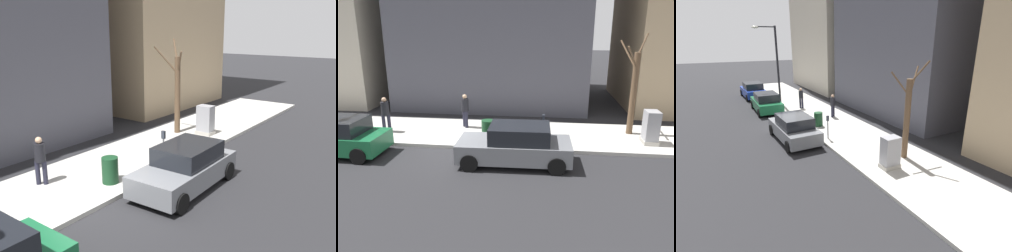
{
  "view_description": "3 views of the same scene",
  "coord_description": "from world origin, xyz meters",
  "views": [
    {
      "loc": [
        -7.64,
        7.03,
        5.33
      ],
      "look_at": [
        0.72,
        -4.45,
        1.5
      ],
      "focal_mm": 40.0,
      "sensor_mm": 36.0,
      "label": 1
    },
    {
      "loc": [
        -12.65,
        -3.82,
        5.02
      ],
      "look_at": [
        0.58,
        -2.2,
        0.92
      ],
      "focal_mm": 35.0,
      "sensor_mm": 36.0,
      "label": 2
    },
    {
      "loc": [
        -5.46,
        -16.55,
        5.52
      ],
      "look_at": [
        1.34,
        -4.07,
        0.84
      ],
      "focal_mm": 28.0,
      "sensor_mm": 36.0,
      "label": 3
    }
  ],
  "objects": [
    {
      "name": "bare_tree",
      "position": [
        2.62,
        -7.79,
        2.18
      ],
      "size": [
        1.64,
        1.14,
        4.57
      ],
      "color": "brown",
      "rests_on": "sidewalk"
    },
    {
      "name": "trash_bin",
      "position": [
        0.9,
        -1.36,
        0.6
      ],
      "size": [
        0.56,
        0.56,
        0.9
      ],
      "primitive_type": "cylinder",
      "color": "#14381E",
      "rests_on": "sidewalk"
    },
    {
      "name": "pedestrian_near_meter",
      "position": [
        2.67,
        0.09,
        1.09
      ],
      "size": [
        0.36,
        0.36,
        1.66
      ],
      "rotation": [
        0.0,
        0.0,
        3.79
      ],
      "color": "#1E1E2D",
      "rests_on": "sidewalk"
    },
    {
      "name": "pedestrian_midblock",
      "position": [
        1.54,
        3.67,
        1.09
      ],
      "size": [
        0.36,
        0.37,
        1.66
      ],
      "rotation": [
        0.0,
        0.0,
        5.21
      ],
      "color": "#1E1E2D",
      "rests_on": "sidewalk"
    },
    {
      "name": "parked_car_grey",
      "position": [
        -1.21,
        -2.79,
        0.74
      ],
      "size": [
        2.01,
        4.24,
        1.52
      ],
      "rotation": [
        0.0,
        0.0,
        0.02
      ],
      "color": "slate",
      "rests_on": "ground"
    },
    {
      "name": "ground_plane",
      "position": [
        0.0,
        0.0,
        0.0
      ],
      "size": [
        120.0,
        120.0,
        0.0
      ],
      "primitive_type": "plane",
      "color": "#232326"
    },
    {
      "name": "utility_box",
      "position": [
        1.3,
        -8.34,
        0.85
      ],
      "size": [
        0.83,
        0.61,
        1.43
      ],
      "color": "#A8A399",
      "rests_on": "sidewalk"
    },
    {
      "name": "sidewalk",
      "position": [
        2.0,
        0.0,
        0.07
      ],
      "size": [
        4.0,
        36.0,
        0.15
      ],
      "primitive_type": "cube",
      "color": "#B2AFA8",
      "rests_on": "ground"
    },
    {
      "name": "parking_meter",
      "position": [
        0.45,
        -3.78,
        0.98
      ],
      "size": [
        0.14,
        0.1,
        1.35
      ],
      "color": "slate",
      "rests_on": "sidewalk"
    }
  ]
}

